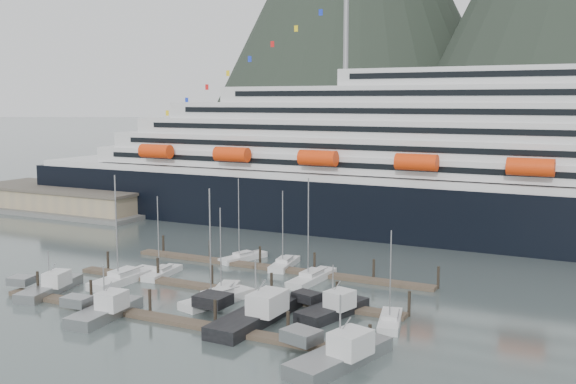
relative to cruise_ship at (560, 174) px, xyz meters
name	(u,v)px	position (x,y,z in m)	size (l,w,h in m)	color
ground	(248,303)	(-30.03, -54.94, -12.04)	(1600.00, 1600.00, 0.00)	#4E5C5A
cruise_ship	(560,174)	(0.00, 0.00, 0.00)	(210.00, 30.40, 50.30)	black
warehouse	(67,201)	(-102.03, -12.94, -9.79)	(46.00, 20.00, 5.80)	#595956
dock_near	(166,318)	(-34.95, -64.89, -11.73)	(48.18, 2.28, 3.20)	brown
dock_mid	(228,290)	(-34.95, -51.89, -11.73)	(48.18, 2.28, 3.20)	brown
dock_far	(275,268)	(-34.95, -38.89, -11.73)	(48.18, 2.28, 3.20)	brown
sailboat_a	(162,273)	(-47.52, -49.25, -11.64)	(3.19, 8.03, 11.88)	silver
sailboat_b	(124,279)	(-50.16, -54.26, -11.59)	(3.05, 11.48, 15.42)	silver
sailboat_c	(217,299)	(-33.53, -56.49, -11.60)	(5.35, 10.63, 14.78)	silver
sailboat_d	(223,293)	(-34.39, -53.83, -11.65)	(5.24, 9.90, 11.91)	silver
sailboat_e	(243,258)	(-42.13, -35.92, -11.64)	(4.56, 8.80, 13.20)	silver
sailboat_f	(284,264)	(-34.43, -36.81, -11.63)	(3.73, 8.64, 11.99)	silver
sailboat_g	(312,278)	(-27.39, -42.28, -11.61)	(3.08, 10.62, 14.88)	silver
sailboat_h	(390,321)	(-12.02, -54.64, -11.65)	(4.07, 8.12, 11.15)	silver
trawler_a	(49,287)	(-55.37, -62.67, -11.23)	(8.52, 11.46, 6.03)	gray
trawler_b	(104,310)	(-42.00, -67.14, -11.17)	(8.09, 10.60, 6.70)	gray
trawler_c	(254,314)	(-25.88, -60.66, -11.07)	(10.80, 15.36, 7.83)	black
trawler_d	(339,354)	(-12.77, -67.56, -11.10)	(10.02, 13.02, 7.45)	gray
trawler_e	(332,308)	(-19.10, -54.51, -11.18)	(8.39, 10.67, 6.58)	black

